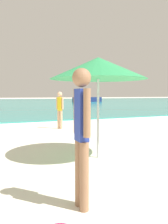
% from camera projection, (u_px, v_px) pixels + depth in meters
% --- Properties ---
extents(water, '(160.00, 60.00, 0.06)m').
position_uv_depth(water, '(7.00, 102.00, 39.38)').
color(water, teal).
rests_on(water, ground).
extents(person_standing, '(0.23, 0.39, 1.71)m').
position_uv_depth(person_standing, '(82.00, 130.00, 2.74)').
color(person_standing, '#936B4C').
rests_on(person_standing, ground).
extents(person_distant, '(0.24, 0.29, 1.51)m').
position_uv_depth(person_distant, '(60.00, 108.00, 9.25)').
color(person_distant, '#DDAD84').
rests_on(person_distant, ground).
extents(boat_far, '(5.47, 2.48, 1.79)m').
position_uv_depth(boat_far, '(86.00, 98.00, 41.23)').
color(boat_far, navy).
rests_on(boat_far, water).
extents(beach_umbrella, '(2.09, 2.09, 2.19)m').
position_uv_depth(beach_umbrella, '(98.00, 68.00, 4.91)').
color(beach_umbrella, '#B7B7BC').
rests_on(beach_umbrella, ground).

